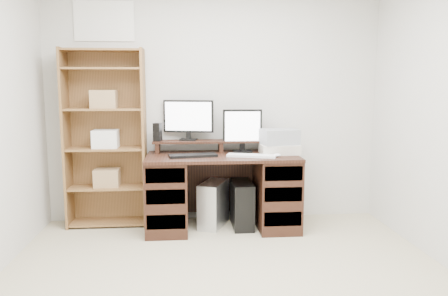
{
  "coord_description": "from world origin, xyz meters",
  "views": [
    {
      "loc": [
        -0.29,
        -2.63,
        1.44
      ],
      "look_at": [
        0.05,
        1.43,
        0.85
      ],
      "focal_mm": 35.0,
      "sensor_mm": 36.0,
      "label": 1
    }
  ],
  "objects": [
    {
      "name": "room",
      "position": [
        -0.0,
        0.0,
        1.25
      ],
      "size": [
        3.54,
        4.04,
        2.54
      ],
      "color": "#BDB28F",
      "rests_on": "ground"
    },
    {
      "name": "desk",
      "position": [
        0.05,
        1.64,
        0.39
      ],
      "size": [
        1.5,
        0.7,
        0.75
      ],
      "color": "black",
      "rests_on": "ground"
    },
    {
      "name": "riser_shelf",
      "position": [
        0.05,
        1.85,
        0.84
      ],
      "size": [
        1.4,
        0.22,
        0.12
      ],
      "color": "black",
      "rests_on": "desk"
    },
    {
      "name": "monitor_wide",
      "position": [
        -0.28,
        1.9,
        1.1
      ],
      "size": [
        0.52,
        0.18,
        0.41
      ],
      "rotation": [
        0.0,
        0.0,
        -0.22
      ],
      "color": "black",
      "rests_on": "riser_shelf"
    },
    {
      "name": "monitor_small",
      "position": [
        0.28,
        1.82,
        0.99
      ],
      "size": [
        0.4,
        0.15,
        0.44
      ],
      "rotation": [
        0.0,
        0.0,
        -0.01
      ],
      "color": "black",
      "rests_on": "desk"
    },
    {
      "name": "speaker",
      "position": [
        -0.59,
        1.84,
        0.96
      ],
      "size": [
        0.1,
        0.1,
        0.18
      ],
      "primitive_type": "cube",
      "rotation": [
        0.0,
        0.0,
        -0.36
      ],
      "color": "black",
      "rests_on": "riser_shelf"
    },
    {
      "name": "keyboard_black",
      "position": [
        -0.24,
        1.55,
        0.76
      ],
      "size": [
        0.48,
        0.23,
        0.03
      ],
      "primitive_type": "cube",
      "rotation": [
        0.0,
        0.0,
        0.17
      ],
      "color": "black",
      "rests_on": "desk"
    },
    {
      "name": "keyboard_white",
      "position": [
        0.33,
        1.5,
        0.76
      ],
      "size": [
        0.49,
        0.27,
        0.02
      ],
      "primitive_type": "cube",
      "rotation": [
        0.0,
        0.0,
        -0.29
      ],
      "color": "white",
      "rests_on": "desk"
    },
    {
      "name": "mouse",
      "position": [
        0.58,
        1.48,
        0.77
      ],
      "size": [
        0.08,
        0.06,
        0.03
      ],
      "primitive_type": "ellipsoid",
      "rotation": [
        0.0,
        0.0,
        -0.05
      ],
      "color": "white",
      "rests_on": "desk"
    },
    {
      "name": "printer",
      "position": [
        0.64,
        1.67,
        0.8
      ],
      "size": [
        0.39,
        0.3,
        0.1
      ],
      "primitive_type": "cube",
      "rotation": [
        0.0,
        0.0,
        0.02
      ],
      "color": "beige",
      "rests_on": "desk"
    },
    {
      "name": "basket",
      "position": [
        0.64,
        1.67,
        0.92
      ],
      "size": [
        0.39,
        0.31,
        0.15
      ],
      "primitive_type": "cube",
      "rotation": [
        0.0,
        0.0,
        0.17
      ],
      "color": "gray",
      "rests_on": "printer"
    },
    {
      "name": "tower_silver",
      "position": [
        -0.03,
        1.72,
        0.23
      ],
      "size": [
        0.36,
        0.5,
        0.46
      ],
      "primitive_type": "cube",
      "rotation": [
        0.0,
        0.0,
        -0.37
      ],
      "color": "silver",
      "rests_on": "ground"
    },
    {
      "name": "tower_black",
      "position": [
        0.26,
        1.67,
        0.23
      ],
      "size": [
        0.2,
        0.47,
        0.46
      ],
      "rotation": [
        0.0,
        0.0,
        0.01
      ],
      "color": "black",
      "rests_on": "ground"
    },
    {
      "name": "bookshelf",
      "position": [
        -1.12,
        1.86,
        0.92
      ],
      "size": [
        0.8,
        0.3,
        1.8
      ],
      "color": "olive",
      "rests_on": "ground"
    }
  ]
}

